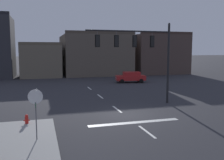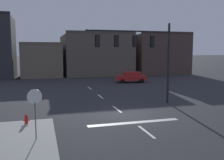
# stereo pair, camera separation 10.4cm
# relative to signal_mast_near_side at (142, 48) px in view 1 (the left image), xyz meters

# --- Properties ---
(ground_plane) EXTENTS (400.00, 400.00, 0.00)m
(ground_plane) POSITION_rel_signal_mast_near_side_xyz_m (-2.62, -3.13, -5.02)
(ground_plane) COLOR #2B2B30
(sidewalk_near_corner) EXTENTS (5.00, 8.00, 0.15)m
(sidewalk_near_corner) POSITION_rel_signal_mast_near_side_xyz_m (-10.40, -7.13, -4.94)
(sidewalk_near_corner) COLOR gray
(sidewalk_near_corner) RESTS_ON ground
(stop_bar_paint) EXTENTS (6.40, 0.50, 0.01)m
(stop_bar_paint) POSITION_rel_signal_mast_near_side_xyz_m (-2.62, -5.13, -5.01)
(stop_bar_paint) COLOR silver
(stop_bar_paint) RESTS_ON ground
(lane_centreline) EXTENTS (0.16, 26.40, 0.01)m
(lane_centreline) POSITION_rel_signal_mast_near_side_xyz_m (-2.62, -1.13, -5.01)
(lane_centreline) COLOR silver
(lane_centreline) RESTS_ON ground
(signal_mast_near_side) EXTENTS (7.69, 0.39, 7.28)m
(signal_mast_near_side) POSITION_rel_signal_mast_near_side_xyz_m (0.00, 0.00, 0.00)
(signal_mast_near_side) COLOR black
(signal_mast_near_side) RESTS_ON ground
(stop_sign) EXTENTS (0.76, 0.64, 2.83)m
(stop_sign) POSITION_rel_signal_mast_near_side_xyz_m (-8.92, -7.08, -2.87)
(stop_sign) COLOR #56565B
(stop_sign) RESTS_ON ground
(car_lot_nearside) EXTENTS (4.63, 2.42, 1.61)m
(car_lot_nearside) POSITION_rel_signal_mast_near_side_xyz_m (4.51, 14.81, -4.16)
(car_lot_nearside) COLOR #A81E1E
(car_lot_nearside) RESTS_ON ground
(fire_hydrant) EXTENTS (0.40, 0.30, 0.75)m
(fire_hydrant) POSITION_rel_signal_mast_near_side_xyz_m (-9.57, -3.87, -4.69)
(fire_hydrant) COLOR red
(fire_hydrant) RESTS_ON ground
(building_row) EXTENTS (42.24, 13.52, 11.06)m
(building_row) POSITION_rel_signal_mast_near_side_xyz_m (0.66, 29.18, -0.89)
(building_row) COLOR #2D2D33
(building_row) RESTS_ON ground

